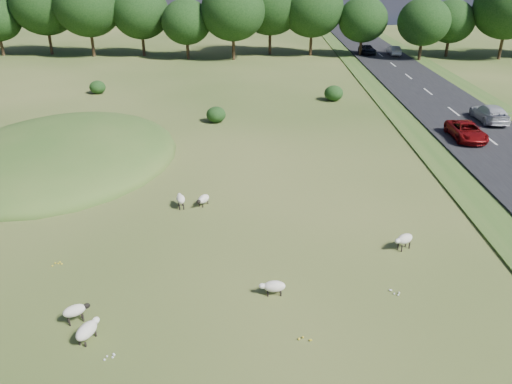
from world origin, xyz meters
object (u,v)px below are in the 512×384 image
at_px(car_1, 490,113).
at_px(sheep_0, 181,199).
at_px(car_5, 394,50).
at_px(sheep_4, 87,330).
at_px(car_0, 367,50).
at_px(sheep_2, 404,239).
at_px(car_3, 466,131).
at_px(sheep_5, 273,286).
at_px(sheep_1, 203,199).
at_px(sheep_3, 75,311).

bearing_deg(car_1, sheep_0, 34.98).
bearing_deg(sheep_0, car_5, -41.50).
distance_m(sheep_4, car_0, 67.76).
distance_m(sheep_2, car_3, 18.58).
bearing_deg(car_1, car_3, 52.63).
relative_size(sheep_0, car_1, 0.23).
bearing_deg(car_5, sheep_2, 77.34).
height_order(car_0, car_1, car_1).
relative_size(sheep_2, sheep_5, 0.99).
xyz_separation_m(sheep_1, sheep_3, (-3.73, -10.33, 0.13)).
bearing_deg(car_3, sheep_4, -133.87).
bearing_deg(car_1, sheep_4, 47.20).
height_order(sheep_1, sheep_5, sheep_5).
bearing_deg(sheep_2, sheep_1, -58.74).
xyz_separation_m(sheep_3, sheep_4, (0.78, -1.01, -0.08)).
height_order(sheep_0, sheep_2, sheep_2).
height_order(sheep_0, sheep_1, sheep_0).
bearing_deg(car_5, sheep_0, 65.11).
relative_size(sheep_3, sheep_4, 0.81).
bearing_deg(sheep_5, car_0, -107.79).
height_order(sheep_2, sheep_4, sheep_2).
bearing_deg(sheep_1, sheep_0, -48.96).
xyz_separation_m(sheep_3, car_5, (26.66, 62.12, 0.39)).
xyz_separation_m(sheep_2, sheep_4, (-13.19, -6.66, -0.11)).
distance_m(sheep_0, sheep_1, 1.29).
xyz_separation_m(car_1, car_3, (-3.80, -4.98, -0.07)).
bearing_deg(sheep_3, car_5, 32.74).
relative_size(sheep_3, sheep_5, 0.93).
height_order(sheep_3, car_0, car_0).
xyz_separation_m(sheep_4, car_3, (22.08, 22.97, 0.45)).
relative_size(sheep_2, car_3, 0.24).
bearing_deg(sheep_1, car_1, 153.17).
bearing_deg(sheep_3, sheep_5, -20.17).
xyz_separation_m(sheep_2, sheep_5, (-6.35, -3.76, -0.16)).
bearing_deg(car_0, sheep_4, -109.02).
relative_size(sheep_0, sheep_1, 1.01).
height_order(sheep_2, sheep_3, sheep_2).
bearing_deg(sheep_1, car_5, -176.61).
xyz_separation_m(sheep_0, car_5, (24.17, 52.10, 0.38)).
relative_size(sheep_5, car_0, 0.25).
relative_size(sheep_3, car_3, 0.23).
bearing_deg(car_5, sheep_5, 72.46).
relative_size(car_0, car_1, 0.92).
height_order(sheep_3, sheep_4, sheep_3).
height_order(sheep_3, car_1, car_1).
bearing_deg(car_1, sheep_3, 45.29).
xyz_separation_m(car_3, car_5, (3.80, 40.17, 0.02)).
relative_size(sheep_1, car_1, 0.23).
distance_m(sheep_1, sheep_5, 9.30).
bearing_deg(car_3, sheep_0, -149.64).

